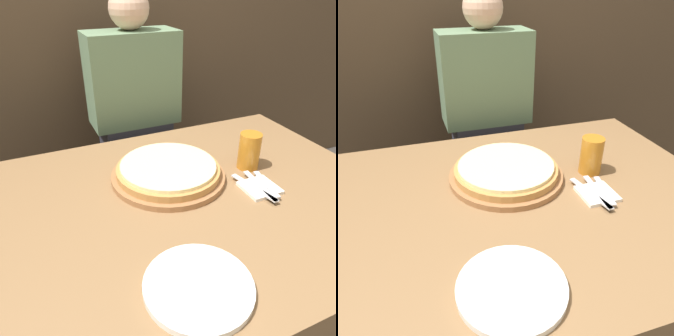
{
  "view_description": "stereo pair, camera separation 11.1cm",
  "coord_description": "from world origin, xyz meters",
  "views": [
    {
      "loc": [
        -0.35,
        -0.74,
        1.32
      ],
      "look_at": [
        0.04,
        0.13,
        0.76
      ],
      "focal_mm": 35.0,
      "sensor_mm": 36.0,
      "label": 1
    },
    {
      "loc": [
        -0.25,
        -0.78,
        1.32
      ],
      "look_at": [
        0.04,
        0.13,
        0.76
      ],
      "focal_mm": 35.0,
      "sensor_mm": 36.0,
      "label": 2
    }
  ],
  "objects": [
    {
      "name": "dining_table",
      "position": [
        0.0,
        0.0,
        0.36
      ],
      "size": [
        1.43,
        0.99,
        0.72
      ],
      "color": "olive",
      "rests_on": "ground_plane"
    },
    {
      "name": "pizza_on_board",
      "position": [
        0.04,
        0.13,
        0.74
      ],
      "size": [
        0.39,
        0.39,
        0.06
      ],
      "color": "#99663D",
      "rests_on": "dining_table"
    },
    {
      "name": "beer_glass",
      "position": [
        0.34,
        0.08,
        0.79
      ],
      "size": [
        0.08,
        0.08,
        0.13
      ],
      "color": "#B7701E",
      "rests_on": "dining_table"
    },
    {
      "name": "dinner_plate",
      "position": [
        -0.09,
        -0.32,
        0.73
      ],
      "size": [
        0.25,
        0.25,
        0.02
      ],
      "color": "silver",
      "rests_on": "dining_table"
    },
    {
      "name": "napkin_stack",
      "position": [
        0.29,
        -0.06,
        0.72
      ],
      "size": [
        0.11,
        0.11,
        0.01
      ],
      "color": "white",
      "rests_on": "dining_table"
    },
    {
      "name": "fork",
      "position": [
        0.26,
        -0.06,
        0.73
      ],
      "size": [
        0.05,
        0.19,
        0.0
      ],
      "color": "silver",
      "rests_on": "napkin_stack"
    },
    {
      "name": "dinner_knife",
      "position": [
        0.29,
        -0.06,
        0.73
      ],
      "size": [
        0.04,
        0.19,
        0.0
      ],
      "color": "silver",
      "rests_on": "napkin_stack"
    },
    {
      "name": "spoon",
      "position": [
        0.31,
        -0.06,
        0.73
      ],
      "size": [
        0.05,
        0.16,
        0.0
      ],
      "color": "silver",
      "rests_on": "napkin_stack"
    },
    {
      "name": "diner_person",
      "position": [
        0.12,
        0.71,
        0.63
      ],
      "size": [
        0.41,
        0.2,
        1.29
      ],
      "color": "#33333D",
      "rests_on": "ground_plane"
    }
  ]
}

